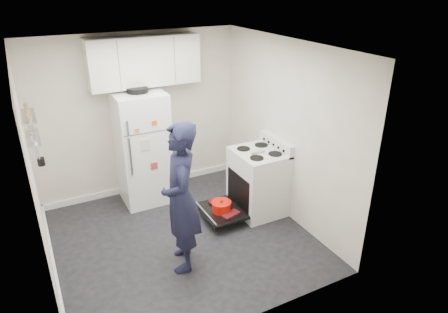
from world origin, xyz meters
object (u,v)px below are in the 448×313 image
electric_range (257,182)px  open_oven_door (221,209)px  person (181,198)px  refrigerator (143,148)px

electric_range → open_oven_door: 0.66m
electric_range → open_oven_door: bearing=-179.2°
open_oven_door → person: bearing=-143.1°
open_oven_door → refrigerator: (-0.76, 1.11, 0.68)m
refrigerator → person: person is taller
open_oven_door → electric_range: bearing=0.8°
open_oven_door → person: (-0.83, -0.62, 0.72)m
person → electric_range: bearing=131.1°
electric_range → refrigerator: size_ratio=0.62×
electric_range → person: bearing=-156.0°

